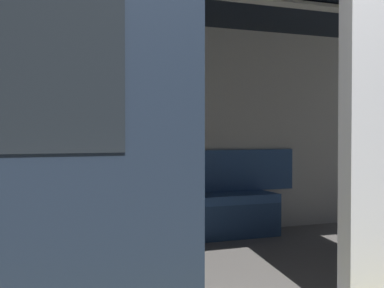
{
  "coord_description": "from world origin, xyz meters",
  "views": [
    {
      "loc": [
        1.45,
        2.42,
        1.09
      ],
      "look_at": [
        -0.03,
        -1.3,
        1.0
      ],
      "focal_mm": 47.61,
      "sensor_mm": 36.0,
      "label": 1
    }
  ],
  "objects_px": {
    "grab_pole_door": "(183,131)",
    "book": "(184,194)",
    "bench_seat": "(151,209)",
    "person_seated": "(158,176)",
    "train_car": "(185,73)",
    "handbag": "(118,190)"
  },
  "relations": [
    {
      "from": "book",
      "to": "grab_pole_door",
      "type": "relative_size",
      "value": 0.1
    },
    {
      "from": "bench_seat",
      "to": "person_seated",
      "type": "height_order",
      "value": "person_seated"
    },
    {
      "from": "person_seated",
      "to": "book",
      "type": "xyz_separation_m",
      "value": [
        -0.32,
        -0.14,
        -0.21
      ]
    },
    {
      "from": "handbag",
      "to": "book",
      "type": "bearing_deg",
      "value": -177.17
    },
    {
      "from": "train_car",
      "to": "person_seated",
      "type": "height_order",
      "value": "train_car"
    },
    {
      "from": "train_car",
      "to": "book",
      "type": "bearing_deg",
      "value": -110.42
    },
    {
      "from": "bench_seat",
      "to": "book",
      "type": "distance_m",
      "value": 0.41
    },
    {
      "from": "train_car",
      "to": "person_seated",
      "type": "xyz_separation_m",
      "value": [
        -0.11,
        -1.02,
        -0.88
      ]
    },
    {
      "from": "bench_seat",
      "to": "person_seated",
      "type": "distance_m",
      "value": 0.33
    },
    {
      "from": "handbag",
      "to": "grab_pole_door",
      "type": "bearing_deg",
      "value": 87.66
    },
    {
      "from": "bench_seat",
      "to": "person_seated",
      "type": "relative_size",
      "value": 2.32
    },
    {
      "from": "handbag",
      "to": "book",
      "type": "relative_size",
      "value": 1.18
    },
    {
      "from": "bench_seat",
      "to": "handbag",
      "type": "distance_m",
      "value": 0.37
    },
    {
      "from": "grab_pole_door",
      "to": "book",
      "type": "bearing_deg",
      "value": -111.01
    },
    {
      "from": "handbag",
      "to": "book",
      "type": "xyz_separation_m",
      "value": [
        -0.69,
        -0.03,
        -0.07
      ]
    },
    {
      "from": "person_seated",
      "to": "book",
      "type": "height_order",
      "value": "person_seated"
    },
    {
      "from": "train_car",
      "to": "grab_pole_door",
      "type": "xyz_separation_m",
      "value": [
        0.34,
        0.84,
        -0.45
      ]
    },
    {
      "from": "book",
      "to": "train_car",
      "type": "bearing_deg",
      "value": 38.01
    },
    {
      "from": "person_seated",
      "to": "grab_pole_door",
      "type": "bearing_deg",
      "value": 76.52
    },
    {
      "from": "person_seated",
      "to": "book",
      "type": "bearing_deg",
      "value": -156.26
    },
    {
      "from": "train_car",
      "to": "bench_seat",
      "type": "xyz_separation_m",
      "value": [
        -0.05,
        -1.08,
        -1.2
      ]
    },
    {
      "from": "train_car",
      "to": "book",
      "type": "height_order",
      "value": "train_car"
    }
  ]
}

